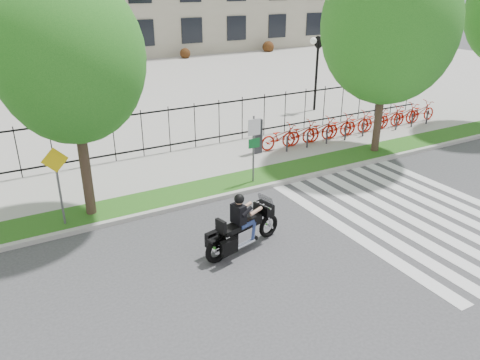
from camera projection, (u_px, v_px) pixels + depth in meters
ground at (292, 253)px, 13.13m from camera, size 120.00×120.00×0.00m
curb at (224, 196)px, 16.39m from camera, size 60.00×0.20×0.15m
grass_verge at (214, 187)px, 17.07m from camera, size 60.00×1.50×0.15m
sidewalk at (187, 166)px, 19.08m from camera, size 60.00×3.50×0.15m
plaza at (89, 87)px, 33.16m from camera, size 80.00×34.00×0.10m
crosswalk_stripes at (413, 214)px, 15.29m from camera, size 5.70×8.00×0.01m
iron_fence at (169, 129)px, 20.06m from camera, size 30.00×0.06×2.00m
lamp_post_right at (318, 55)px, 25.98m from camera, size 1.06×0.70×4.25m
street_tree_1 at (70, 59)px, 13.16m from camera, size 4.25×4.25×7.30m
street_tree_2 at (389, 25)px, 18.52m from camera, size 5.46×5.46×8.39m
bike_share_station at (356, 123)px, 22.57m from camera, size 11.18×0.89×1.50m
sign_pole_regulatory at (254, 141)px, 16.77m from camera, size 0.50×0.09×2.50m
sign_pole_warning at (57, 176)px, 13.75m from camera, size 0.78×0.09×2.49m
motorcycle_rider at (243, 227)px, 13.06m from camera, size 2.69×1.14×2.11m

